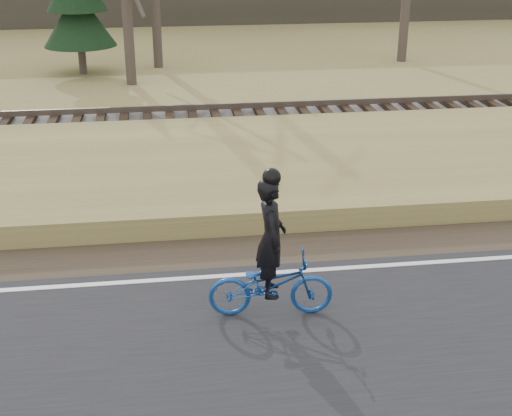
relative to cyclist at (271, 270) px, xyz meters
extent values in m
plane|color=#97894D|center=(3.61, 1.04, -0.78)|extent=(120.00, 120.00, 0.00)
cube|color=silver|center=(3.61, 1.24, -0.72)|extent=(120.00, 0.12, 0.01)
cube|color=#473A2B|center=(3.61, 2.24, -0.76)|extent=(120.00, 1.60, 0.04)
cube|color=#97894D|center=(3.61, 5.24, -0.56)|extent=(120.00, 5.00, 0.44)
cube|color=slate|center=(3.61, 9.04, -0.56)|extent=(120.00, 3.00, 0.45)
cube|color=black|center=(3.61, 9.04, -0.26)|extent=(120.00, 2.40, 0.14)
cube|color=brown|center=(3.61, 8.32, -0.12)|extent=(120.00, 0.07, 0.15)
cube|color=brown|center=(3.61, 9.76, -0.12)|extent=(120.00, 0.07, 0.15)
imported|color=navy|center=(0.00, 0.00, -0.25)|extent=(1.84, 0.77, 0.94)
imported|color=black|center=(0.00, 0.00, 0.51)|extent=(0.47, 0.67, 1.76)
sphere|color=black|center=(0.00, 0.00, 1.41)|extent=(0.26, 0.26, 0.26)
cylinder|color=#443B32|center=(-4.16, 17.78, -0.10)|extent=(0.28, 0.28, 1.36)
cone|color=black|center=(-4.16, 17.78, 1.22)|extent=(2.60, 2.60, 1.98)
camera|label=1|loc=(-1.45, -8.95, 4.73)|focal=50.00mm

